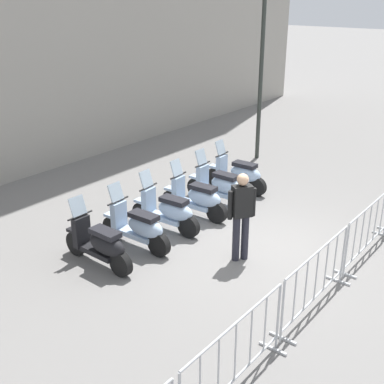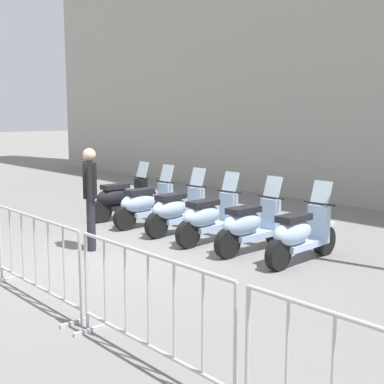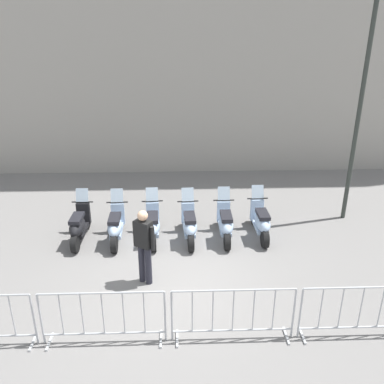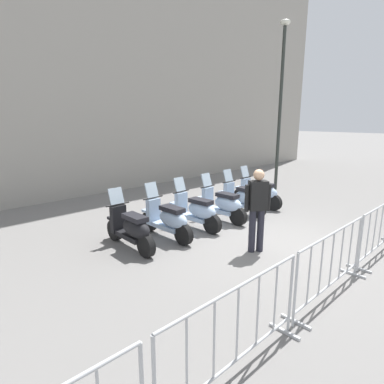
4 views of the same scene
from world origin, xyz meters
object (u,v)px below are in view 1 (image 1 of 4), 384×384
Objects in this scene: motorcycle_5 at (239,174)px; officer_near_row_end at (242,212)px; barrier_segment_1 at (235,357)px; motorcycle_0 at (100,244)px; motorcycle_2 at (168,211)px; motorcycle_4 at (220,186)px; barrier_segment_3 at (368,229)px; street_lamp at (263,33)px; motorcycle_1 at (138,227)px; barrier_segment_2 at (316,280)px; motorcycle_3 at (197,198)px.

motorcycle_5 is 0.99× the size of officer_near_row_end.
motorcycle_5 is 0.78× the size of barrier_segment_1.
motorcycle_0 is 1.00× the size of motorcycle_5.
motorcycle_2 is 2.81m from motorcycle_5.
motorcycle_0 is 3.84m from barrier_segment_1.
motorcycle_4 reaches higher than barrier_segment_3.
street_lamp is at bearing 7.47° from motorcycle_0.
motorcycle_1 is at bearing 114.20° from officer_near_row_end.
barrier_segment_3 is (1.53, -3.71, 0.07)m from motorcycle_2.
motorcycle_2 is (0.94, 0.02, 0.00)m from motorcycle_1.
motorcycle_5 is 0.78× the size of barrier_segment_3.
officer_near_row_end is at bearing 131.65° from barrier_segment_3.
barrier_segment_1 is at bearing -148.24° from motorcycle_5.
motorcycle_4 is 0.78× the size of barrier_segment_3.
barrier_segment_3 is at bearing -56.21° from motorcycle_1.
motorcycle_2 is at bearing 49.88° from barrier_segment_1.
barrier_segment_2 is at bearing -87.09° from motorcycle_1.
motorcycle_1 is at bearing 179.44° from motorcycle_4.
motorcycle_1 is (0.94, -0.07, 0.00)m from motorcycle_0.
motorcycle_4 reaches higher than barrier_segment_1.
street_lamp reaches higher than officer_near_row_end.
barrier_segment_1 is at bearing -138.31° from motorcycle_3.
motorcycle_3 reaches higher than barrier_segment_3.
officer_near_row_end is at bearing -65.80° from motorcycle_1.
motorcycle_3 is at bearing 59.73° from officer_near_row_end.
barrier_segment_2 is at bearing -109.75° from officer_near_row_end.
motorcycle_1 is at bearing -170.84° from street_lamp.
motorcycle_1 and motorcycle_5 have the same top height.
motorcycle_2 and motorcycle_3 have the same top height.
motorcycle_1 is 7.24m from street_lamp.
barrier_segment_1 is (-5.86, -3.62, 0.07)m from motorcycle_5.
motorcycle_3 is at bearing -177.50° from motorcycle_5.
motorcycle_3 is at bearing 99.20° from barrier_segment_3.
street_lamp is at bearing 50.15° from barrier_segment_3.
barrier_segment_3 is at bearing -109.07° from motorcycle_5.
motorcycle_2 is at bearing -1.52° from motorcycle_0.
barrier_segment_1 is (-2.10, -3.59, 0.07)m from motorcycle_1.
motorcycle_1 is 0.28× the size of street_lamp.
motorcycle_3 is (2.82, -0.12, 0.00)m from motorcycle_0.
motorcycle_3 reaches higher than barrier_segment_2.
motorcycle_3 is 0.78× the size of barrier_segment_2.
motorcycle_3 is (1.88, -0.05, 0.00)m from motorcycle_1.
motorcycle_1 and motorcycle_4 have the same top height.
motorcycle_1 is at bearing -179.46° from motorcycle_5.
street_lamp is (2.65, 1.00, 3.19)m from motorcycle_5.
street_lamp is (7.35, 0.96, 3.19)m from motorcycle_0.
motorcycle_1 is 1.88m from motorcycle_3.
barrier_segment_3 is 2.51m from officer_near_row_end.
barrier_segment_3 is (-1.29, -3.72, 0.07)m from motorcycle_5.
motorcycle_2 reaches higher than barrier_segment_1.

